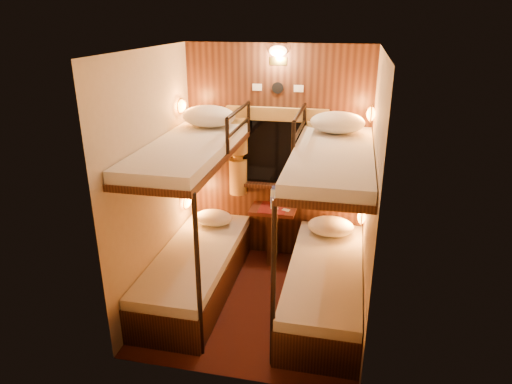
% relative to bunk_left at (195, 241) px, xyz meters
% --- Properties ---
extents(floor, '(2.10, 2.10, 0.00)m').
position_rel_bunk_left_xyz_m(floor, '(0.65, -0.07, -0.56)').
color(floor, '#3D1910').
rests_on(floor, ground).
extents(ceiling, '(2.10, 2.10, 0.00)m').
position_rel_bunk_left_xyz_m(ceiling, '(0.65, -0.07, 1.84)').
color(ceiling, silver).
rests_on(ceiling, wall_back).
extents(wall_back, '(2.40, 0.00, 2.40)m').
position_rel_bunk_left_xyz_m(wall_back, '(0.65, 0.98, 0.64)').
color(wall_back, '#C6B293').
rests_on(wall_back, floor).
extents(wall_front, '(2.40, 0.00, 2.40)m').
position_rel_bunk_left_xyz_m(wall_front, '(0.65, -1.12, 0.64)').
color(wall_front, '#C6B293').
rests_on(wall_front, floor).
extents(wall_left, '(0.00, 2.40, 2.40)m').
position_rel_bunk_left_xyz_m(wall_left, '(-0.35, -0.07, 0.64)').
color(wall_left, '#C6B293').
rests_on(wall_left, floor).
extents(wall_right, '(0.00, 2.40, 2.40)m').
position_rel_bunk_left_xyz_m(wall_right, '(1.65, -0.07, 0.64)').
color(wall_right, '#C6B293').
rests_on(wall_right, floor).
extents(back_panel, '(2.00, 0.03, 2.40)m').
position_rel_bunk_left_xyz_m(back_panel, '(0.65, 0.97, 0.64)').
color(back_panel, black).
rests_on(back_panel, floor).
extents(bunk_left, '(0.72, 1.90, 1.82)m').
position_rel_bunk_left_xyz_m(bunk_left, '(0.00, 0.00, 0.00)').
color(bunk_left, black).
rests_on(bunk_left, floor).
extents(bunk_right, '(0.72, 1.90, 1.82)m').
position_rel_bunk_left_xyz_m(bunk_right, '(1.30, 0.00, 0.00)').
color(bunk_right, black).
rests_on(bunk_right, floor).
extents(window, '(1.00, 0.12, 0.79)m').
position_rel_bunk_left_xyz_m(window, '(0.65, 0.94, 0.62)').
color(window, black).
rests_on(window, back_panel).
extents(curtains, '(1.10, 0.22, 1.00)m').
position_rel_bunk_left_xyz_m(curtains, '(0.65, 0.90, 0.71)').
color(curtains, olive).
rests_on(curtains, back_panel).
extents(back_fixtures, '(0.54, 0.09, 0.48)m').
position_rel_bunk_left_xyz_m(back_fixtures, '(0.65, 0.93, 1.69)').
color(back_fixtures, black).
rests_on(back_fixtures, back_panel).
extents(reading_lamps, '(2.00, 0.20, 1.25)m').
position_rel_bunk_left_xyz_m(reading_lamps, '(0.65, 0.63, 0.68)').
color(reading_lamps, orange).
rests_on(reading_lamps, wall_left).
extents(table, '(0.50, 0.34, 0.66)m').
position_rel_bunk_left_xyz_m(table, '(0.65, 0.78, -0.14)').
color(table, '#591B14').
rests_on(table, floor).
extents(bottle_left, '(0.07, 0.07, 0.25)m').
position_rel_bunk_left_xyz_m(bottle_left, '(0.67, 0.83, 0.20)').
color(bottle_left, '#99BFE5').
rests_on(bottle_left, table).
extents(bottle_right, '(0.07, 0.07, 0.26)m').
position_rel_bunk_left_xyz_m(bottle_right, '(0.65, 0.79, 0.20)').
color(bottle_right, '#99BFE5').
rests_on(bottle_right, table).
extents(sachet_a, '(0.10, 0.08, 0.01)m').
position_rel_bunk_left_xyz_m(sachet_a, '(0.80, 0.75, 0.09)').
color(sachet_a, silver).
rests_on(sachet_a, table).
extents(sachet_b, '(0.09, 0.09, 0.01)m').
position_rel_bunk_left_xyz_m(sachet_b, '(0.67, 0.76, 0.09)').
color(sachet_b, silver).
rests_on(sachet_b, table).
extents(pillow_lower_left, '(0.42, 0.30, 0.17)m').
position_rel_bunk_left_xyz_m(pillow_lower_left, '(-0.00, 0.63, -0.02)').
color(pillow_lower_left, silver).
rests_on(pillow_lower_left, bunk_left).
extents(pillow_lower_right, '(0.49, 0.35, 0.19)m').
position_rel_bunk_left_xyz_m(pillow_lower_right, '(1.30, 0.65, -0.00)').
color(pillow_lower_right, silver).
rests_on(pillow_lower_right, bunk_right).
extents(pillow_upper_left, '(0.56, 0.40, 0.22)m').
position_rel_bunk_left_xyz_m(pillow_upper_left, '(-0.00, 0.59, 1.14)').
color(pillow_upper_left, silver).
rests_on(pillow_upper_left, bunk_left).
extents(pillow_upper_right, '(0.53, 0.38, 0.21)m').
position_rel_bunk_left_xyz_m(pillow_upper_right, '(1.30, 0.60, 1.13)').
color(pillow_upper_right, silver).
rests_on(pillow_upper_right, bunk_right).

